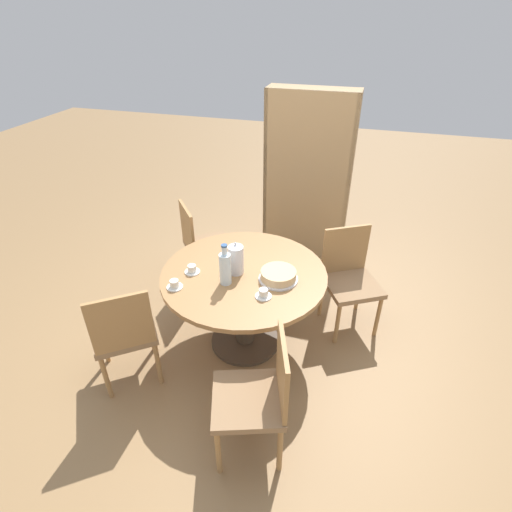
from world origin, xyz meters
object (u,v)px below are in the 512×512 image
chair_a (349,277)px  bookshelf (307,179)px  water_bottle (225,268)px  cup_a (263,294)px  chair_b (203,244)px  chair_c (124,332)px  cake_main (278,275)px  cup_c (192,269)px  chair_d (258,394)px  cup_b (174,285)px  coffee_pot (236,259)px

chair_a → bookshelf: bookshelf is taller
water_bottle → cup_a: 0.33m
chair_b → water_bottle: (0.53, -0.82, 0.37)m
cup_a → chair_b: bearing=132.7°
chair_c → cup_a: bearing=164.7°
cake_main → cup_c: cake_main is taller
chair_d → bookshelf: (-0.17, 2.45, 0.38)m
cup_b → chair_c: bearing=-134.3°
coffee_pot → chair_c: bearing=-137.4°
chair_b → coffee_pot: 0.95m
bookshelf → cup_b: bookshelf is taller
chair_c → water_bottle: size_ratio=2.75×
chair_a → cup_a: 0.95m
chair_b → coffee_pot: (0.56, -0.68, 0.36)m
chair_a → chair_d: same height
chair_c → coffee_pot: coffee_pot is taller
bookshelf → water_bottle: 1.78m
chair_c → cake_main: (0.96, 0.58, 0.27)m
chair_c → cake_main: size_ratio=3.03×
chair_a → chair_c: same height
chair_c → cup_c: 0.64m
cup_c → cup_a: bearing=-12.9°
chair_b → chair_d: size_ratio=1.00×
chair_c → cup_a: (0.91, 0.36, 0.26)m
bookshelf → cup_c: size_ratio=15.01×
chair_d → cup_b: size_ratio=7.56×
water_bottle → cup_c: size_ratio=2.74×
water_bottle → chair_a: bearing=37.9°
chair_c → chair_a: bearing=-179.7°
cup_c → chair_d: bearing=-45.7°
bookshelf → coffee_pot: bearing=81.6°
chair_b → chair_d: (0.97, -1.51, 0.00)m
cup_b → cup_c: (0.04, 0.21, 0.00)m
coffee_pot → water_bottle: size_ratio=0.81×
cake_main → coffee_pot: bearing=179.2°
chair_a → chair_d: size_ratio=1.00×
water_bottle → cup_b: water_bottle is taller
water_bottle → cup_c: 0.31m
chair_c → chair_d: same height
bookshelf → cup_c: bearing=72.0°
chair_b → cup_a: chair_b is taller
cake_main → cup_b: 0.74m
cup_c → bookshelf: bearing=72.0°
cake_main → cup_a: 0.23m
bookshelf → chair_d: bearing=93.9°
chair_a → chair_d: (-0.41, -1.34, 0.00)m
water_bottle → cake_main: bearing=22.0°
chair_a → cup_b: size_ratio=7.56×
chair_c → chair_d: size_ratio=1.00×
chair_d → coffee_pot: size_ratio=3.38×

